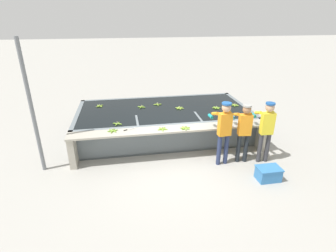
# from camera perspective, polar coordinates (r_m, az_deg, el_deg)

# --- Properties ---
(ground_plane) EXTENTS (80.00, 80.00, 0.00)m
(ground_plane) POSITION_cam_1_polar(r_m,az_deg,el_deg) (7.05, 1.41, -7.65)
(ground_plane) COLOR #A3A099
(ground_plane) RESTS_ON ground
(wash_tank) EXTENTS (5.37, 2.72, 0.86)m
(wash_tank) POSITION_cam_1_polar(r_m,az_deg,el_deg) (8.46, -0.95, 1.02)
(wash_tank) COLOR slate
(wash_tank) RESTS_ON ground
(work_ledge) EXTENTS (5.37, 0.45, 0.86)m
(work_ledge) POSITION_cam_1_polar(r_m,az_deg,el_deg) (6.95, 1.10, -2.22)
(work_ledge) COLOR #A8A393
(work_ledge) RESTS_ON ground
(worker_0) EXTENTS (0.45, 0.73, 1.67)m
(worker_0) POSITION_cam_1_polar(r_m,az_deg,el_deg) (6.65, 12.09, -0.32)
(worker_0) COLOR navy
(worker_0) RESTS_ON ground
(worker_1) EXTENTS (0.46, 0.73, 1.58)m
(worker_1) POSITION_cam_1_polar(r_m,az_deg,el_deg) (6.93, 16.23, -0.41)
(worker_1) COLOR #1E2328
(worker_1) RESTS_ON ground
(worker_2) EXTENTS (0.44, 0.73, 1.63)m
(worker_2) POSITION_cam_1_polar(r_m,az_deg,el_deg) (7.09, 20.60, -0.11)
(worker_2) COLOR #38383D
(worker_2) RESTS_ON ground
(banana_bunch_floating_0) EXTENTS (0.27, 0.28, 0.08)m
(banana_bunch_floating_0) POSITION_cam_1_polar(r_m,az_deg,el_deg) (8.86, 14.33, 4.43)
(banana_bunch_floating_0) COLOR #8CB738
(banana_bunch_floating_0) RESTS_ON wash_tank
(banana_bunch_floating_1) EXTENTS (0.24, 0.24, 0.08)m
(banana_bunch_floating_1) POSITION_cam_1_polar(r_m,az_deg,el_deg) (8.79, -14.66, 4.25)
(banana_bunch_floating_1) COLOR #93BC3D
(banana_bunch_floating_1) RESTS_ON wash_tank
(banana_bunch_floating_2) EXTENTS (0.28, 0.27, 0.08)m
(banana_bunch_floating_2) POSITION_cam_1_polar(r_m,az_deg,el_deg) (8.47, 10.47, 3.92)
(banana_bunch_floating_2) COLOR #7FAD33
(banana_bunch_floating_2) RESTS_ON wash_tank
(banana_bunch_floating_3) EXTENTS (0.26, 0.26, 0.08)m
(banana_bunch_floating_3) POSITION_cam_1_polar(r_m,az_deg,el_deg) (8.45, -5.79, 4.15)
(banana_bunch_floating_3) COLOR #75A333
(banana_bunch_floating_3) RESTS_ON wash_tank
(banana_bunch_floating_4) EXTENTS (0.28, 0.28, 0.08)m
(banana_bunch_floating_4) POSITION_cam_1_polar(r_m,az_deg,el_deg) (8.67, -2.29, 4.75)
(banana_bunch_floating_4) COLOR #8CB738
(banana_bunch_floating_4) RESTS_ON wash_tank
(banana_bunch_floating_5) EXTENTS (0.27, 0.28, 0.08)m
(banana_bunch_floating_5) POSITION_cam_1_polar(r_m,az_deg,el_deg) (8.32, 2.52, 3.93)
(banana_bunch_floating_5) COLOR #93BC3D
(banana_bunch_floating_5) RESTS_ON wash_tank
(banana_bunch_floating_6) EXTENTS (0.27, 0.27, 0.08)m
(banana_bunch_floating_6) POSITION_cam_1_polar(r_m,az_deg,el_deg) (7.24, -10.95, 0.50)
(banana_bunch_floating_6) COLOR #75A333
(banana_bunch_floating_6) RESTS_ON wash_tank
(banana_bunch_ledge_0) EXTENTS (0.28, 0.28, 0.08)m
(banana_bunch_ledge_0) POSITION_cam_1_polar(r_m,az_deg,el_deg) (6.82, -11.96, -0.99)
(banana_bunch_ledge_0) COLOR #75A333
(banana_bunch_ledge_0) RESTS_ON work_ledge
(banana_bunch_ledge_1) EXTENTS (0.28, 0.27, 0.08)m
(banana_bunch_ledge_1) POSITION_cam_1_polar(r_m,az_deg,el_deg) (6.77, -1.21, -0.65)
(banana_bunch_ledge_1) COLOR #7FAD33
(banana_bunch_ledge_1) RESTS_ON work_ledge
(banana_bunch_ledge_2) EXTENTS (0.28, 0.28, 0.08)m
(banana_bunch_ledge_2) POSITION_cam_1_polar(r_m,az_deg,el_deg) (6.83, 3.76, -0.46)
(banana_bunch_ledge_2) COLOR #7FAD33
(banana_bunch_ledge_2) RESTS_ON work_ledge
(knife_0) EXTENTS (0.33, 0.18, 0.02)m
(knife_0) POSITION_cam_1_polar(r_m,az_deg,el_deg) (6.84, -8.71, -0.76)
(knife_0) COLOR silver
(knife_0) RESTS_ON work_ledge
(knife_1) EXTENTS (0.24, 0.29, 0.02)m
(knife_1) POSITION_cam_1_polar(r_m,az_deg,el_deg) (7.30, 13.00, 0.47)
(knife_1) COLOR silver
(knife_1) RESTS_ON work_ledge
(crate) EXTENTS (0.55, 0.39, 0.32)m
(crate) POSITION_cam_1_polar(r_m,az_deg,el_deg) (6.68, 21.00, -9.65)
(crate) COLOR #3375B7
(crate) RESTS_ON ground
(support_post_left) EXTENTS (0.09, 0.09, 3.20)m
(support_post_left) POSITION_cam_1_polar(r_m,az_deg,el_deg) (6.77, -27.52, 3.19)
(support_post_left) COLOR slate
(support_post_left) RESTS_ON ground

